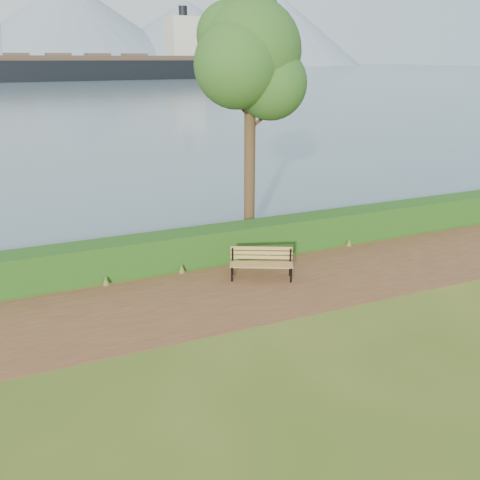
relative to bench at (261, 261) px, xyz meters
name	(u,v)px	position (x,y,z in m)	size (l,w,h in m)	color
ground	(245,298)	(-0.88, -0.94, -0.50)	(140.00, 140.00, 0.00)	#3E5618
path	(240,292)	(-0.88, -0.64, -0.49)	(40.00, 3.40, 0.01)	brown
hedge	(212,244)	(-0.88, 1.66, 0.00)	(32.00, 0.85, 1.00)	#1F4614
water	(53,71)	(-0.88, 259.06, -0.49)	(700.00, 510.00, 0.00)	#45606E
mountains	(31,27)	(-10.05, 405.11, 27.20)	(585.00, 190.00, 70.00)	gray
bench	(261,261)	(0.00, 0.00, 0.00)	(1.77, 1.13, 0.86)	black
tree	(251,59)	(0.91, 3.06, 5.20)	(3.65, 3.38, 7.67)	#392617
cargo_ship	(117,68)	(14.64, 135.31, 2.81)	(73.75, 17.46, 22.18)	black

